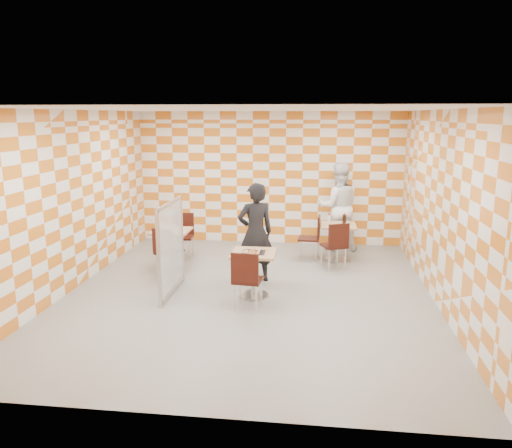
{
  "coord_description": "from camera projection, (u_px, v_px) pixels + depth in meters",
  "views": [
    {
      "loc": [
        1.08,
        -7.79,
        2.91
      ],
      "look_at": [
        0.1,
        0.2,
        1.15
      ],
      "focal_mm": 35.0,
      "sensor_mm": 36.0,
      "label": 1
    }
  ],
  "objects": [
    {
      "name": "room_shell",
      "position": [
        253.0,
        200.0,
        8.51
      ],
      "size": [
        7.0,
        7.0,
        7.0
      ],
      "color": "gray",
      "rests_on": "ground"
    },
    {
      "name": "sport_bottle",
      "position": [
        329.0,
        219.0,
        10.21
      ],
      "size": [
        0.06,
        0.06,
        0.2
      ],
      "color": "white",
      "rests_on": "second_table"
    },
    {
      "name": "partition",
      "position": [
        171.0,
        247.0,
        8.17
      ],
      "size": [
        0.08,
        1.38,
        1.55
      ],
      "color": "white",
      "rests_on": "ground"
    },
    {
      "name": "chair_main_front",
      "position": [
        246.0,
        276.0,
        7.49
      ],
      "size": [
        0.46,
        0.47,
        0.92
      ],
      "color": "black",
      "rests_on": "ground"
    },
    {
      "name": "soda_bottle",
      "position": [
        344.0,
        219.0,
        10.07
      ],
      "size": [
        0.07,
        0.07,
        0.23
      ],
      "color": "black",
      "rests_on": "second_table"
    },
    {
      "name": "man_dark",
      "position": [
        255.0,
        233.0,
        8.78
      ],
      "size": [
        0.77,
        0.66,
        1.77
      ],
      "primitive_type": "imported",
      "rotation": [
        0.0,
        0.0,
        3.57
      ],
      "color": "black",
      "rests_on": "ground"
    },
    {
      "name": "chair_empty_far",
      "position": [
        183.0,
        232.0,
        10.34
      ],
      "size": [
        0.45,
        0.46,
        0.92
      ],
      "color": "black",
      "rests_on": "ground"
    },
    {
      "name": "chair_second_side",
      "position": [
        313.0,
        234.0,
        10.12
      ],
      "size": [
        0.45,
        0.44,
        0.92
      ],
      "color": "black",
      "rests_on": "ground"
    },
    {
      "name": "main_table",
      "position": [
        254.0,
        266.0,
        8.09
      ],
      "size": [
        0.7,
        0.7,
        0.75
      ],
      "color": "tan",
      "rests_on": "ground"
    },
    {
      "name": "chair_empty_near",
      "position": [
        166.0,
        248.0,
        9.06
      ],
      "size": [
        0.51,
        0.52,
        0.92
      ],
      "color": "black",
      "rests_on": "ground"
    },
    {
      "name": "second_table",
      "position": [
        338.0,
        236.0,
        10.13
      ],
      "size": [
        0.7,
        0.7,
        0.75
      ],
      "color": "tan",
      "rests_on": "ground"
    },
    {
      "name": "pizza_on_foil",
      "position": [
        253.0,
        251.0,
        8.02
      ],
      "size": [
        0.4,
        0.4,
        0.04
      ],
      "color": "silver",
      "rests_on": "main_table"
    },
    {
      "name": "empty_table",
      "position": [
        172.0,
        242.0,
        9.64
      ],
      "size": [
        0.7,
        0.7,
        0.75
      ],
      "color": "tan",
      "rests_on": "ground"
    },
    {
      "name": "chair_second_front",
      "position": [
        336.0,
        242.0,
        9.49
      ],
      "size": [
        0.56,
        0.56,
        0.92
      ],
      "color": "black",
      "rests_on": "ground"
    },
    {
      "name": "man_white",
      "position": [
        338.0,
        207.0,
        10.86
      ],
      "size": [
        1.02,
        0.85,
        1.93
      ],
      "primitive_type": "imported",
      "rotation": [
        0.0,
        0.0,
        3.27
      ],
      "color": "white",
      "rests_on": "ground"
    }
  ]
}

